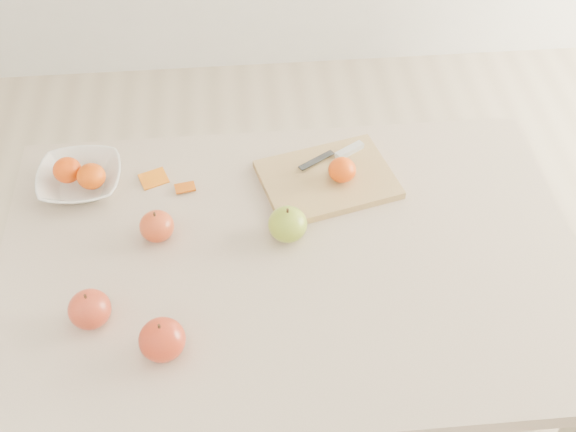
{
  "coord_description": "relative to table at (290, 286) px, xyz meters",
  "views": [
    {
      "loc": [
        -0.09,
        -0.95,
        1.89
      ],
      "look_at": [
        0.0,
        0.05,
        0.82
      ],
      "focal_mm": 45.0,
      "sensor_mm": 36.0,
      "label": 1
    }
  ],
  "objects": [
    {
      "name": "ground",
      "position": [
        0.0,
        0.0,
        -0.65
      ],
      "size": [
        3.5,
        3.5,
        0.0
      ],
      "primitive_type": "plane",
      "color": "#C6B293",
      "rests_on": "ground"
    },
    {
      "name": "table",
      "position": [
        0.0,
        0.0,
        0.0
      ],
      "size": [
        1.2,
        0.8,
        0.75
      ],
      "color": "beige",
      "rests_on": "ground"
    },
    {
      "name": "cutting_board",
      "position": [
        0.1,
        0.21,
        0.11
      ],
      "size": [
        0.33,
        0.28,
        0.02
      ],
      "primitive_type": "cube",
      "rotation": [
        0.0,
        0.0,
        0.25
      ],
      "color": "tan",
      "rests_on": "table"
    },
    {
      "name": "board_tangerine",
      "position": [
        0.13,
        0.2,
        0.14
      ],
      "size": [
        0.06,
        0.06,
        0.05
      ],
      "primitive_type": "ellipsoid",
      "color": "#CD3A07",
      "rests_on": "cutting_board"
    },
    {
      "name": "fruit_bowl",
      "position": [
        -0.45,
        0.25,
        0.12
      ],
      "size": [
        0.19,
        0.19,
        0.05
      ],
      "primitive_type": "imported",
      "color": "white",
      "rests_on": "table"
    },
    {
      "name": "bowl_tangerine_near",
      "position": [
        -0.47,
        0.26,
        0.14
      ],
      "size": [
        0.06,
        0.06,
        0.06
      ],
      "primitive_type": "ellipsoid",
      "color": "#CA3607",
      "rests_on": "fruit_bowl"
    },
    {
      "name": "bowl_tangerine_far",
      "position": [
        -0.42,
        0.23,
        0.14
      ],
      "size": [
        0.06,
        0.06,
        0.06
      ],
      "primitive_type": "ellipsoid",
      "color": "#DB5E07",
      "rests_on": "fruit_bowl"
    },
    {
      "name": "orange_peel_a",
      "position": [
        -0.29,
        0.25,
        0.1
      ],
      "size": [
        0.07,
        0.06,
        0.01
      ],
      "primitive_type": "cube",
      "rotation": [
        0.21,
        0.0,
        0.38
      ],
      "color": "orange",
      "rests_on": "table"
    },
    {
      "name": "orange_peel_b",
      "position": [
        -0.22,
        0.22,
        0.1
      ],
      "size": [
        0.05,
        0.04,
        0.01
      ],
      "primitive_type": "cube",
      "rotation": [
        -0.14,
        0.0,
        0.17
      ],
      "color": "#C4550D",
      "rests_on": "table"
    },
    {
      "name": "paring_knife",
      "position": [
        0.15,
        0.28,
        0.12
      ],
      "size": [
        0.16,
        0.09,
        0.01
      ],
      "color": "silver",
      "rests_on": "cutting_board"
    },
    {
      "name": "apple_green",
      "position": [
        -0.0,
        0.06,
        0.14
      ],
      "size": [
        0.08,
        0.08,
        0.07
      ],
      "primitive_type": "ellipsoid",
      "color": "olive",
      "rests_on": "table"
    },
    {
      "name": "apple_red_d",
      "position": [
        -0.39,
        -0.12,
        0.14
      ],
      "size": [
        0.08,
        0.08,
        0.07
      ],
      "primitive_type": "ellipsoid",
      "color": "maroon",
      "rests_on": "table"
    },
    {
      "name": "apple_red_b",
      "position": [
        -0.27,
        0.08,
        0.13
      ],
      "size": [
        0.07,
        0.07,
        0.07
      ],
      "primitive_type": "ellipsoid",
      "color": "maroon",
      "rests_on": "table"
    },
    {
      "name": "apple_red_c",
      "position": [
        -0.25,
        -0.21,
        0.14
      ],
      "size": [
        0.09,
        0.09,
        0.08
      ],
      "primitive_type": "ellipsoid",
      "color": "maroon",
      "rests_on": "table"
    }
  ]
}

